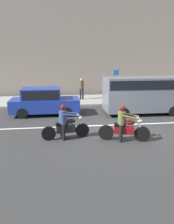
# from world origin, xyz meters

# --- Properties ---
(ground_plane) EXTENTS (80.00, 80.00, 0.00)m
(ground_plane) POSITION_xyz_m (0.00, 0.00, 0.00)
(ground_plane) COLOR #2C2C2C
(sidewalk_slab) EXTENTS (40.00, 4.40, 0.14)m
(sidewalk_slab) POSITION_xyz_m (0.00, 8.00, 0.07)
(sidewalk_slab) COLOR gray
(sidewalk_slab) RESTS_ON ground_plane
(building_facade) EXTENTS (40.00, 1.40, 10.41)m
(building_facade) POSITION_xyz_m (0.00, 11.40, 5.20)
(building_facade) COLOR slate
(building_facade) RESTS_ON ground_plane
(lane_marking_stripe) EXTENTS (18.00, 0.14, 0.01)m
(lane_marking_stripe) POSITION_xyz_m (0.85, 0.90, 0.00)
(lane_marking_stripe) COLOR silver
(lane_marking_stripe) RESTS_ON ground_plane
(motorcycle_with_rider_olive) EXTENTS (2.22, 0.84, 1.58)m
(motorcycle_with_rider_olive) POSITION_xyz_m (-0.20, -1.40, 0.65)
(motorcycle_with_rider_olive) COLOR black
(motorcycle_with_rider_olive) RESTS_ON ground_plane
(motorcycle_with_rider_denim_blue) EXTENTS (2.18, 0.76, 1.58)m
(motorcycle_with_rider_denim_blue) POSITION_xyz_m (-2.75, -0.84, 0.64)
(motorcycle_with_rider_denim_blue) COLOR black
(motorcycle_with_rider_denim_blue) RESTS_ON ground_plane
(parked_van_slate_gray) EXTENTS (5.13, 1.96, 2.37)m
(parked_van_slate_gray) POSITION_xyz_m (2.46, 3.17, 1.38)
(parked_van_slate_gray) COLOR slate
(parked_van_slate_gray) RESTS_ON ground_plane
(parked_sedan_cobalt_blue) EXTENTS (4.30, 1.82, 1.72)m
(parked_sedan_cobalt_blue) POSITION_xyz_m (-3.97, 3.67, 0.88)
(parked_sedan_cobalt_blue) COLOR navy
(parked_sedan_cobalt_blue) RESTS_ON ground_plane
(street_sign_post) EXTENTS (0.44, 0.08, 2.45)m
(street_sign_post) POSITION_xyz_m (1.78, 7.95, 1.63)
(street_sign_post) COLOR gray
(street_sign_post) RESTS_ON sidewalk_slab
(pedestrian_bystander) EXTENTS (0.34, 0.34, 1.74)m
(pedestrian_bystander) POSITION_xyz_m (-1.14, 7.91, 1.16)
(pedestrian_bystander) COLOR black
(pedestrian_bystander) RESTS_ON sidewalk_slab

